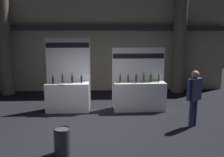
{
  "coord_description": "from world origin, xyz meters",
  "views": [
    {
      "loc": [
        0.29,
        -6.11,
        2.56
      ],
      "look_at": [
        0.64,
        0.6,
        1.39
      ],
      "focal_mm": 36.6,
      "sensor_mm": 36.0,
      "label": 1
    }
  ],
  "objects_px": {
    "visitor_1": "(194,93)",
    "trash_bin": "(62,141)",
    "exhibitor_booth_1": "(139,94)",
    "exhibitor_booth_0": "(68,93)"
  },
  "relations": [
    {
      "from": "trash_bin",
      "to": "visitor_1",
      "type": "bearing_deg",
      "value": 22.41
    },
    {
      "from": "exhibitor_booth_1",
      "to": "trash_bin",
      "type": "distance_m",
      "value": 3.92
    },
    {
      "from": "trash_bin",
      "to": "visitor_1",
      "type": "distance_m",
      "value": 3.93
    },
    {
      "from": "trash_bin",
      "to": "visitor_1",
      "type": "height_order",
      "value": "visitor_1"
    },
    {
      "from": "visitor_1",
      "to": "exhibitor_booth_0",
      "type": "bearing_deg",
      "value": -59.87
    },
    {
      "from": "exhibitor_booth_1",
      "to": "trash_bin",
      "type": "relative_size",
      "value": 3.68
    },
    {
      "from": "trash_bin",
      "to": "visitor_1",
      "type": "relative_size",
      "value": 0.37
    },
    {
      "from": "trash_bin",
      "to": "exhibitor_booth_1",
      "type": "bearing_deg",
      "value": 54.58
    },
    {
      "from": "exhibitor_booth_0",
      "to": "exhibitor_booth_1",
      "type": "relative_size",
      "value": 1.16
    },
    {
      "from": "visitor_1",
      "to": "trash_bin",
      "type": "bearing_deg",
      "value": -13.52
    }
  ]
}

